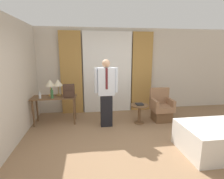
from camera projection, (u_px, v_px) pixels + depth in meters
ground_plane at (124, 153)px, 3.44m from camera, size 16.00×16.00×0.00m
wall_back at (107, 71)px, 5.73m from camera, size 10.00×0.06×2.70m
curtain_sheer_center at (108, 73)px, 5.62m from camera, size 1.54×0.06×2.58m
curtain_drape_left at (71, 74)px, 5.45m from camera, size 0.66×0.06×2.58m
curtain_drape_right at (142, 72)px, 5.78m from camera, size 0.66×0.06×2.58m
desk at (55, 101)px, 4.79m from camera, size 1.17×0.51×0.76m
table_lamp_left at (50, 84)px, 4.77m from camera, size 0.25×0.25×0.45m
table_lamp_right at (58, 83)px, 4.80m from camera, size 0.25×0.25×0.45m
bottle_near_edge at (52, 94)px, 4.58m from camera, size 0.07×0.07×0.28m
bottle_by_lamp at (40, 96)px, 4.56m from camera, size 0.06×0.06×0.19m
backpack at (69, 91)px, 4.65m from camera, size 0.29×0.21×0.35m
person at (106, 91)px, 4.51m from camera, size 0.61×0.21×1.77m
armchair at (161, 108)px, 5.05m from camera, size 0.57×0.54×0.93m
side_table at (139, 111)px, 4.83m from camera, size 0.49×0.49×0.53m
book at (139, 104)px, 4.80m from camera, size 0.19×0.21×0.03m
bed_corner at (217, 139)px, 3.45m from camera, size 1.40×1.00×0.55m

